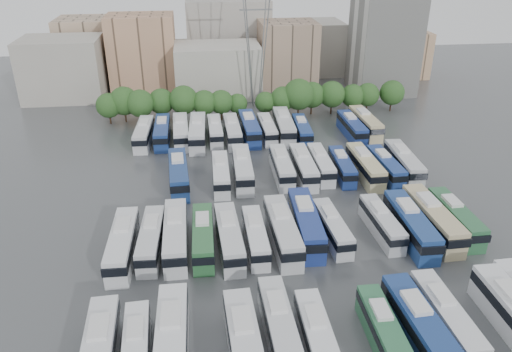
{
  "coord_description": "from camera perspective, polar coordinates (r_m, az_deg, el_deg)",
  "views": [
    {
      "loc": [
        -11.6,
        -58.58,
        35.78
      ],
      "look_at": [
        -3.3,
        7.73,
        3.0
      ],
      "focal_mm": 35.0,
      "sensor_mm": 36.0,
      "label": 1
    }
  ],
  "objects": [
    {
      "name": "ground",
      "position": [
        69.62,
        3.5,
        -4.85
      ],
      "size": [
        220.0,
        220.0,
        0.0
      ],
      "primitive_type": "plane",
      "color": "#424447",
      "rests_on": "ground"
    },
    {
      "name": "tree_line",
      "position": [
        106.09,
        -0.77,
        8.84
      ],
      "size": [
        65.71,
        7.8,
        8.34
      ],
      "color": "black",
      "rests_on": "ground"
    },
    {
      "name": "city_buildings",
      "position": [
        133.46,
        -5.36,
        13.95
      ],
      "size": [
        102.0,
        35.0,
        20.0
      ],
      "color": "#9E998E",
      "rests_on": "ground"
    },
    {
      "name": "apartment_tower",
      "position": [
        127.24,
        14.5,
        15.03
      ],
      "size": [
        14.0,
        14.0,
        26.0
      ],
      "primitive_type": "cube",
      "color": "silver",
      "rests_on": "ground"
    },
    {
      "name": "electricity_pylon",
      "position": [
        110.76,
        0.0,
        17.24
      ],
      "size": [
        9.0,
        6.91,
        33.83
      ],
      "color": "slate",
      "rests_on": "ground"
    },
    {
      "name": "bus_r0_s1",
      "position": [
        49.01,
        -13.52,
        -18.9
      ],
      "size": [
        2.89,
        10.93,
        3.4
      ],
      "rotation": [
        0.0,
        0.0,
        0.05
      ],
      "color": "silver",
      "rests_on": "ground"
    },
    {
      "name": "bus_r0_s2",
      "position": [
        48.59,
        -9.61,
        -18.31
      ],
      "size": [
        3.05,
        13.3,
        4.16
      ],
      "rotation": [
        0.0,
        0.0,
        -0.01
      ],
      "color": "silver",
      "rests_on": "ground"
    },
    {
      "name": "bus_r0_s4",
      "position": [
        47.7,
        -1.26,
        -18.99
      ],
      "size": [
        3.2,
        12.96,
        4.04
      ],
      "rotation": [
        0.0,
        0.0,
        0.03
      ],
      "color": "silver",
      "rests_on": "ground"
    },
    {
      "name": "bus_r0_s5",
      "position": [
        49.94,
        2.69,
        -16.74
      ],
      "size": [
        2.77,
        11.9,
        3.72
      ],
      "rotation": [
        0.0,
        0.0,
        0.02
      ],
      "color": "silver",
      "rests_on": "ground"
    },
    {
      "name": "bus_r0_s6",
      "position": [
        48.95,
        7.1,
        -18.13
      ],
      "size": [
        2.58,
        11.52,
        3.61
      ],
      "rotation": [
        0.0,
        0.0,
        -0.01
      ],
      "color": "silver",
      "rests_on": "ground"
    },
    {
      "name": "bus_r0_s8",
      "position": [
        50.96,
        14.41,
        -16.88
      ],
      "size": [
        2.61,
        11.03,
        3.45
      ],
      "rotation": [
        0.0,
        0.0,
        -0.02
      ],
      "color": "#2E6B45",
      "rests_on": "ground"
    },
    {
      "name": "bus_r0_s9",
      "position": [
        51.69,
        18.35,
        -16.28
      ],
      "size": [
        3.45,
        13.25,
        4.12
      ],
      "rotation": [
        0.0,
        0.0,
        0.05
      ],
      "color": "navy",
      "rests_on": "ground"
    },
    {
      "name": "bus_r0_s10",
      "position": [
        53.99,
        20.87,
        -14.91
      ],
      "size": [
        2.83,
        11.96,
        3.74
      ],
      "rotation": [
        0.0,
        0.0,
        0.02
      ],
      "color": "silver",
      "rests_on": "ground"
    },
    {
      "name": "bus_r1_s0",
      "position": [
        62.77,
        -15.01,
        -7.49
      ],
      "size": [
        3.01,
        12.74,
        3.98
      ],
      "rotation": [
        0.0,
        0.0,
        -0.02
      ],
      "color": "silver",
      "rests_on": "ground"
    },
    {
      "name": "bus_r1_s1",
      "position": [
        63.16,
        -11.89,
        -7.04
      ],
      "size": [
        3.14,
        11.86,
        3.69
      ],
      "rotation": [
        0.0,
        0.0,
        -0.05
      ],
      "color": "silver",
      "rests_on": "ground"
    },
    {
      "name": "bus_r1_s2",
      "position": [
        62.98,
        -9.17,
        -6.67
      ],
      "size": [
        2.93,
        13.1,
        4.1
      ],
      "rotation": [
        0.0,
        0.0,
        0.01
      ],
      "color": "silver",
      "rests_on": "ground"
    },
    {
      "name": "bus_r1_s3",
      "position": [
        62.61,
        -6.07,
        -6.88
      ],
      "size": [
        2.83,
        11.91,
        3.72
      ],
      "rotation": [
        0.0,
        0.0,
        -0.02
      ],
      "color": "#2C6738",
      "rests_on": "ground"
    },
    {
      "name": "bus_r1_s4",
      "position": [
        62.11,
        -3.08,
        -6.97
      ],
      "size": [
        3.14,
        12.43,
        3.87
      ],
      "rotation": [
        0.0,
        0.0,
        0.04
      ],
      "color": "silver",
      "rests_on": "ground"
    },
    {
      "name": "bus_r1_s5",
      "position": [
        62.54,
        -0.06,
        -6.89
      ],
      "size": [
        2.41,
        11.03,
        3.46
      ],
      "rotation": [
        0.0,
        0.0,
        0.0
      ],
      "color": "silver",
      "rests_on": "ground"
    },
    {
      "name": "bus_r1_s6",
      "position": [
        63.1,
        3.05,
        -6.24
      ],
      "size": [
        3.14,
        13.27,
        4.15
      ],
      "rotation": [
        0.0,
        0.0,
        0.02
      ],
      "color": "silver",
      "rests_on": "ground"
    },
    {
      "name": "bus_r1_s7",
      "position": [
        64.82,
        5.71,
        -5.33
      ],
      "size": [
        3.53,
        13.65,
        4.25
      ],
      "rotation": [
        0.0,
        0.0,
        -0.04
      ],
      "color": "navy",
      "rests_on": "ground"
    },
    {
      "name": "bus_r1_s8",
      "position": [
        65.06,
        8.7,
        -5.8
      ],
      "size": [
        2.96,
        11.11,
        3.45
      ],
      "rotation": [
        0.0,
        0.0,
        0.05
      ],
      "color": "silver",
      "rests_on": "ground"
    },
    {
      "name": "bus_r1_s10",
      "position": [
        67.28,
        14.18,
        -5.18
      ],
      "size": [
        2.82,
        11.17,
        3.48
      ],
      "rotation": [
        0.0,
        0.0,
        0.04
      ],
      "color": "silver",
      "rests_on": "ground"
    },
    {
      "name": "bus_r1_s11",
      "position": [
        67.23,
        17.25,
        -5.3
      ],
      "size": [
        3.13,
        13.33,
        4.17
      ],
      "rotation": [
        0.0,
        0.0,
        -0.02
      ],
      "color": "navy",
      "rests_on": "ground"
    },
    {
      "name": "bus_r1_s12",
      "position": [
        69.36,
        19.5,
        -4.59
      ],
      "size": [
        3.31,
        13.65,
        4.26
      ],
      "rotation": [
        0.0,
        0.0,
        0.03
      ],
      "color": "tan",
      "rests_on": "ground"
    },
    {
      "name": "bus_r1_s13",
      "position": [
        71.15,
        21.83,
        -4.42
      ],
      "size": [
        2.76,
        12.1,
        3.79
      ],
      "rotation": [
        0.0,
        0.0,
        0.01
      ],
      "color": "#2A633C",
      "rests_on": "ground"
    },
    {
      "name": "bus_r2_s2",
      "position": [
        78.46,
        -8.84,
        0.31
      ],
      "size": [
        3.49,
        13.24,
        4.11
      ],
      "rotation": [
        0.0,
        0.0,
        0.05
      ],
      "color": "navy",
      "rests_on": "ground"
    },
    {
      "name": "bus_r2_s4",
      "position": [
        78.17,
        -4.04,
        0.3
      ],
      "size": [
        2.84,
        11.76,
        3.67
      ],
      "rotation": [
        0.0,
        0.0,
        -0.02
      ],
      "color": "white",
      "rests_on": "ground"
    },
    {
      "name": "bus_r2_s5",
      "position": [
        79.29,
        -1.55,
        0.89
      ],
      "size": [
        3.21,
        12.95,
        4.04
      ],
      "rotation": [
        0.0,
        0.0,
        -0.03
      ],
      "color": "silver",
      "rests_on": "ground"
    },
    {
      "name": "bus_r2_s7",
      "position": [
        80.32,
        2.97,
        1.11
      ],
      "size": [
        2.82,
        12.07,
        3.77
      ],
      "rotation": [
        0.0,
        0.0,
        -0.02
      ],
      "color": "silver",
      "rests_on": "ground"
    },
    {
      "name": "bus_r2_s8",
      "position": [
        80.48,
        5.45,
        1.12
      ],
      "size": [
        2.87,
        12.44,
        3.89
      ],
      "rotation": [
        0.0,
        0.0,
        -0.01
      ],
      "color": "silver",
      "rests_on": "ground"
    },
    {
      "name": "bus_r2_s9",
      "position": [
        81.98,
        7.41,
        1.39
      ],
      "size": [
        2.69,
        11.55,
        3.61
      ],
      "rotation": [
        0.0,
        0.0,
        -0.02
      ],
      "color": "silver",
      "rests_on": "ground"
    },
    {
      "name": "bus_r2_s10",
      "position": [
        81.93,
        9.81,
        1.14
      ],
      "size": [
        2.85,
        11.07,
        3.44
      ],
      "rotation": [
        0.0,
        0.0,
        -0.04
      ],
      "color": "navy",
      "rests_on": "ground"
    },
    {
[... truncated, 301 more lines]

